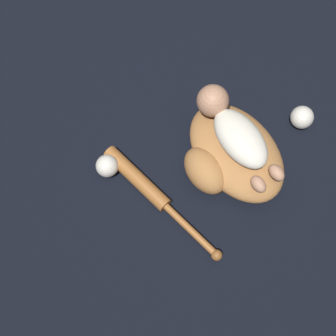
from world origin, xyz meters
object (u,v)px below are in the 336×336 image
at_px(baseball_glove, 231,155).
at_px(baseball_bat, 148,189).
at_px(baby_figure, 233,129).
at_px(baseball, 107,166).
at_px(baseball_spare, 302,117).

distance_m(baseball_glove, baseball_bat, 0.28).
relative_size(baby_figure, baseball, 5.02).
relative_size(baby_figure, baseball_spare, 4.78).
xyz_separation_m(baby_figure, baseball_spare, (0.03, -0.26, -0.11)).
xyz_separation_m(baseball_bat, baseball_spare, (0.09, -0.54, 0.01)).
xyz_separation_m(baseball_bat, baseball, (0.10, 0.10, 0.01)).
bearing_deg(baby_figure, baseball_glove, 168.26).
xyz_separation_m(baseball_glove, baby_figure, (0.04, -0.01, 0.09)).
distance_m(baby_figure, baseball_spare, 0.28).
xyz_separation_m(baseball_glove, baseball, (0.08, 0.38, -0.02)).
height_order(baseball_bat, baseball_spare, baseball_spare).
relative_size(baseball_glove, baseball_spare, 5.59).
distance_m(baseball_bat, baseball_spare, 0.55).
distance_m(baby_figure, baseball_bat, 0.32).
xyz_separation_m(baseball_glove, baseball_bat, (-0.03, 0.27, -0.03)).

